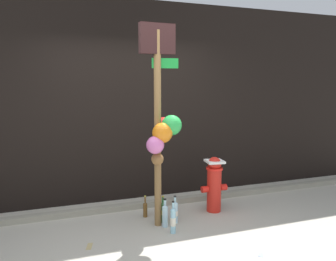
# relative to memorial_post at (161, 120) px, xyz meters

# --- Properties ---
(ground_plane) EXTENTS (14.00, 14.00, 0.00)m
(ground_plane) POSITION_rel_memorial_post_xyz_m (-0.18, -0.44, -1.36)
(ground_plane) COLOR #ADA899
(building_wall) EXTENTS (10.00, 0.20, 3.04)m
(building_wall) POSITION_rel_memorial_post_xyz_m (-0.18, 1.23, 0.16)
(building_wall) COLOR black
(building_wall) RESTS_ON ground_plane
(curb_strip) EXTENTS (8.00, 0.12, 0.08)m
(curb_strip) POSITION_rel_memorial_post_xyz_m (-0.18, 0.70, -1.32)
(curb_strip) COLOR gray
(curb_strip) RESTS_ON ground_plane
(memorial_post) EXTENTS (0.48, 0.54, 2.50)m
(memorial_post) POSITION_rel_memorial_post_xyz_m (0.00, 0.00, 0.00)
(memorial_post) COLOR olive
(memorial_post) RESTS_ON ground_plane
(fire_hydrant) EXTENTS (0.38, 0.27, 0.78)m
(fire_hydrant) POSITION_rel_memorial_post_xyz_m (0.86, 0.24, -0.95)
(fire_hydrant) COLOR red
(fire_hydrant) RESTS_ON ground_plane
(bottle_0) EXTENTS (0.07, 0.07, 0.40)m
(bottle_0) POSITION_rel_memorial_post_xyz_m (0.07, -0.23, -1.20)
(bottle_0) COLOR #93CCE0
(bottle_0) RESTS_ON ground_plane
(bottle_1) EXTENTS (0.08, 0.08, 0.36)m
(bottle_1) POSITION_rel_memorial_post_xyz_m (0.20, 0.05, -1.21)
(bottle_1) COLOR #B2DBEA
(bottle_1) RESTS_ON ground_plane
(bottle_2) EXTENTS (0.06, 0.06, 0.37)m
(bottle_2) POSITION_rel_memorial_post_xyz_m (0.07, 0.31, -1.20)
(bottle_2) COLOR silver
(bottle_2) RESTS_ON ground_plane
(bottle_3) EXTENTS (0.07, 0.07, 0.36)m
(bottle_3) POSITION_rel_memorial_post_xyz_m (0.03, -0.03, -1.20)
(bottle_3) COLOR #B2DBEA
(bottle_3) RESTS_ON ground_plane
(bottle_4) EXTENTS (0.07, 0.07, 0.35)m
(bottle_4) POSITION_rel_memorial_post_xyz_m (0.05, 0.11, -1.21)
(bottle_4) COLOR #337038
(bottle_4) RESTS_ON ground_plane
(bottle_5) EXTENTS (0.06, 0.06, 0.30)m
(bottle_5) POSITION_rel_memorial_post_xyz_m (-0.12, 0.35, -1.25)
(bottle_5) COLOR brown
(bottle_5) RESTS_ON ground_plane
(litter_0) EXTENTS (0.09, 0.16, 0.01)m
(litter_0) POSITION_rel_memorial_post_xyz_m (-0.92, -0.25, -1.35)
(litter_0) COLOR tan
(litter_0) RESTS_ON ground_plane
(litter_1) EXTENTS (0.10, 0.10, 0.01)m
(litter_1) POSITION_rel_memorial_post_xyz_m (0.77, -1.03, -1.35)
(litter_1) COLOR #8C99B2
(litter_1) RESTS_ON ground_plane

